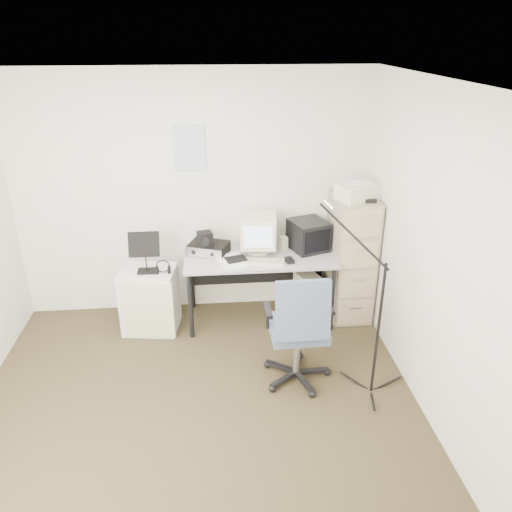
{
  "coord_description": "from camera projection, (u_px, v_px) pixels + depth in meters",
  "views": [
    {
      "loc": [
        0.18,
        -3.09,
        2.8
      ],
      "look_at": [
        0.55,
        0.95,
        0.95
      ],
      "focal_mm": 35.0,
      "sensor_mm": 36.0,
      "label": 1
    }
  ],
  "objects": [
    {
      "name": "wall_right",
      "position": [
        442.0,
        266.0,
        3.57
      ],
      "size": [
        0.02,
        3.6,
        2.5
      ],
      "primitive_type": "cube",
      "color": "silver",
      "rests_on": "ground"
    },
    {
      "name": "crt_monitor",
      "position": [
        258.0,
        234.0,
        5.01
      ],
      "size": [
        0.39,
        0.4,
        0.39
      ],
      "primitive_type": "cube",
      "rotation": [
        0.0,
        0.0,
        -0.1
      ],
      "color": "beige",
      "rests_on": "desk"
    },
    {
      "name": "papers",
      "position": [
        232.0,
        261.0,
        4.86
      ],
      "size": [
        0.33,
        0.39,
        0.02
      ],
      "primitive_type": "cube",
      "rotation": [
        0.0,
        0.0,
        0.28
      ],
      "color": "white",
      "rests_on": "desk"
    },
    {
      "name": "office_chair",
      "position": [
        298.0,
        326.0,
        4.18
      ],
      "size": [
        0.62,
        0.62,
        1.06
      ],
      "primitive_type": "cube",
      "rotation": [
        0.0,
        0.0,
        0.02
      ],
      "color": "slate",
      "rests_on": "floor"
    },
    {
      "name": "wall_back",
      "position": [
        194.0,
        197.0,
        5.05
      ],
      "size": [
        3.6,
        0.02,
        2.5
      ],
      "primitive_type": "cube",
      "color": "silver",
      "rests_on": "ground"
    },
    {
      "name": "headphones",
      "position": [
        163.0,
        269.0,
        4.78
      ],
      "size": [
        0.2,
        0.2,
        0.03
      ],
      "primitive_type": "torus",
      "rotation": [
        0.0,
        0.0,
        0.43
      ],
      "color": "black",
      "rests_on": "side_cart"
    },
    {
      "name": "radio_receiver",
      "position": [
        209.0,
        248.0,
        5.03
      ],
      "size": [
        0.45,
        0.39,
        0.11
      ],
      "primitive_type": "cube",
      "rotation": [
        0.0,
        0.0,
        -0.37
      ],
      "color": "black",
      "rests_on": "desk"
    },
    {
      "name": "music_stand",
      "position": [
        145.0,
        252.0,
        4.75
      ],
      "size": [
        0.33,
        0.26,
        0.43
      ],
      "primitive_type": "cube",
      "rotation": [
        0.0,
        0.0,
        -0.44
      ],
      "color": "black",
      "rests_on": "side_cart"
    },
    {
      "name": "filing_cabinet",
      "position": [
        350.0,
        257.0,
        5.15
      ],
      "size": [
        0.4,
        0.6,
        1.3
      ],
      "primitive_type": "cube",
      "color": "#ADA38F",
      "rests_on": "floor"
    },
    {
      "name": "crt_tv",
      "position": [
        308.0,
        235.0,
        5.08
      ],
      "size": [
        0.43,
        0.45,
        0.31
      ],
      "primitive_type": "cube",
      "rotation": [
        0.0,
        0.0,
        0.34
      ],
      "color": "black",
      "rests_on": "desk"
    },
    {
      "name": "mic_stand",
      "position": [
        380.0,
        311.0,
        3.91
      ],
      "size": [
        0.03,
        0.03,
        1.57
      ],
      "primitive_type": "cylinder",
      "rotation": [
        0.0,
        0.0,
        2.31
      ],
      "color": "black",
      "rests_on": "floor"
    },
    {
      "name": "ceiling",
      "position": [
        177.0,
        85.0,
        2.9
      ],
      "size": [
        3.6,
        3.6,
        0.01
      ],
      "primitive_type": "cube",
      "color": "white",
      "rests_on": "ground"
    },
    {
      "name": "wall_calendar",
      "position": [
        190.0,
        148.0,
        4.83
      ],
      "size": [
        0.3,
        0.02,
        0.44
      ],
      "primitive_type": "cube",
      "color": "white",
      "rests_on": "wall_back"
    },
    {
      "name": "mouse",
      "position": [
        289.0,
        260.0,
        4.85
      ],
      "size": [
        0.09,
        0.13,
        0.04
      ],
      "primitive_type": "cube",
      "rotation": [
        0.0,
        0.0,
        0.19
      ],
      "color": "black",
      "rests_on": "desk"
    },
    {
      "name": "floor",
      "position": [
        198.0,
        418.0,
        3.95
      ],
      "size": [
        3.6,
        3.6,
        0.01
      ],
      "primitive_type": "cube",
      "color": "#382E19",
      "rests_on": "ground"
    },
    {
      "name": "printer",
      "position": [
        358.0,
        192.0,
        4.78
      ],
      "size": [
        0.46,
        0.4,
        0.15
      ],
      "primitive_type": "cube",
      "rotation": [
        0.0,
        0.0,
        0.4
      ],
      "color": "beige",
      "rests_on": "filing_cabinet"
    },
    {
      "name": "wall_front",
      "position": [
        174.0,
        502.0,
        1.79
      ],
      "size": [
        3.6,
        0.02,
        2.5
      ],
      "primitive_type": "cube",
      "color": "silver",
      "rests_on": "ground"
    },
    {
      "name": "pc_tower",
      "position": [
        311.0,
        295.0,
        5.32
      ],
      "size": [
        0.34,
        0.49,
        0.42
      ],
      "primitive_type": "cube",
      "rotation": [
        0.0,
        0.0,
        0.34
      ],
      "color": "beige",
      "rests_on": "floor"
    },
    {
      "name": "desk",
      "position": [
        259.0,
        287.0,
        5.16
      ],
      "size": [
        1.5,
        0.7,
        0.73
      ],
      "primitive_type": "cube",
      "color": "#ACACAB",
      "rests_on": "floor"
    },
    {
      "name": "side_cart",
      "position": [
        150.0,
        299.0,
        5.0
      ],
      "size": [
        0.58,
        0.49,
        0.65
      ],
      "primitive_type": "cube",
      "rotation": [
        0.0,
        0.0,
        -0.14
      ],
      "color": "silver",
      "rests_on": "floor"
    },
    {
      "name": "desk_speaker",
      "position": [
        283.0,
        243.0,
        5.11
      ],
      "size": [
        0.1,
        0.1,
        0.14
      ],
      "primitive_type": "cube",
      "rotation": [
        0.0,
        0.0,
        0.41
      ],
      "color": "beige",
      "rests_on": "desk"
    },
    {
      "name": "radio_speaker",
      "position": [
        205.0,
        239.0,
        4.93
      ],
      "size": [
        0.17,
        0.16,
        0.14
      ],
      "primitive_type": "cube",
      "rotation": [
        0.0,
        0.0,
        0.23
      ],
      "color": "black",
      "rests_on": "radio_receiver"
    },
    {
      "name": "keyboard",
      "position": [
        262.0,
        262.0,
        4.83
      ],
      "size": [
        0.45,
        0.22,
        0.02
      ],
      "primitive_type": "cube",
      "rotation": [
        0.0,
        0.0,
        -0.17
      ],
      "color": "beige",
      "rests_on": "desk"
    }
  ]
}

